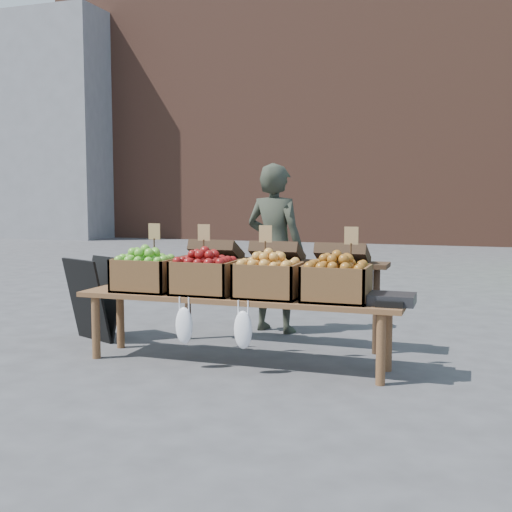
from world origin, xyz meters
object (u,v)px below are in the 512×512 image
(crate_red_apples, at_px, (268,280))
(weighing_scale, at_px, (392,299))
(vendor, at_px, (275,248))
(display_bench, at_px, (236,330))
(chalkboard_sign, at_px, (95,298))
(back_table, at_px, (277,290))
(crate_golden_apples, at_px, (146,275))
(crate_russet_pears, at_px, (205,277))
(crate_green_apples, at_px, (336,283))

(crate_red_apples, relative_size, weighing_scale, 1.47)
(vendor, bearing_deg, display_bench, 105.33)
(vendor, xyz_separation_m, chalkboard_sign, (-1.52, -0.92, -0.45))
(back_table, height_order, weighing_scale, back_table)
(back_table, height_order, display_bench, back_table)
(chalkboard_sign, height_order, back_table, back_table)
(vendor, bearing_deg, weighing_scale, 146.88)
(crate_golden_apples, bearing_deg, crate_red_apples, 0.00)
(crate_red_apples, bearing_deg, crate_golden_apples, 180.00)
(crate_golden_apples, height_order, weighing_scale, crate_golden_apples)
(back_table, height_order, crate_russet_pears, back_table)
(display_bench, xyz_separation_m, crate_red_apples, (0.27, 0.00, 0.42))
(back_table, height_order, crate_red_apples, back_table)
(crate_green_apples, bearing_deg, back_table, 133.91)
(back_table, xyz_separation_m, crate_green_apples, (0.69, -0.72, 0.19))
(vendor, bearing_deg, back_table, 121.06)
(crate_golden_apples, bearing_deg, back_table, 36.96)
(crate_golden_apples, relative_size, crate_red_apples, 1.00)
(display_bench, relative_size, crate_red_apples, 5.40)
(back_table, relative_size, crate_russet_pears, 4.20)
(crate_russet_pears, distance_m, crate_red_apples, 0.55)
(chalkboard_sign, height_order, display_bench, chalkboard_sign)
(crate_russet_pears, xyz_separation_m, crate_red_apples, (0.55, 0.00, 0.00))
(vendor, height_order, chalkboard_sign, vendor)
(crate_russet_pears, bearing_deg, display_bench, 0.00)
(crate_red_apples, height_order, weighing_scale, crate_red_apples)
(back_table, xyz_separation_m, crate_golden_apples, (-0.96, -0.72, 0.19))
(chalkboard_sign, distance_m, crate_russet_pears, 1.42)
(crate_green_apples, height_order, weighing_scale, crate_green_apples)
(chalkboard_sign, distance_m, crate_golden_apples, 0.93)
(display_bench, bearing_deg, weighing_scale, 0.00)
(chalkboard_sign, bearing_deg, crate_red_apples, 11.16)
(vendor, xyz_separation_m, display_bench, (0.08, -1.33, -0.56))
(crate_green_apples, bearing_deg, display_bench, 180.00)
(display_bench, distance_m, weighing_scale, 1.29)
(chalkboard_sign, bearing_deg, crate_golden_apples, -4.42)
(crate_red_apples, distance_m, weighing_scale, 0.98)
(vendor, height_order, crate_russet_pears, vendor)
(crate_golden_apples, xyz_separation_m, crate_red_apples, (1.10, 0.00, 0.00))
(display_bench, xyz_separation_m, crate_russet_pears, (-0.28, 0.00, 0.42))
(chalkboard_sign, xyz_separation_m, back_table, (1.73, 0.31, 0.12))
(chalkboard_sign, relative_size, crate_russet_pears, 1.60)
(display_bench, xyz_separation_m, crate_green_apples, (0.82, 0.00, 0.42))
(crate_russet_pears, bearing_deg, crate_green_apples, 0.00)
(chalkboard_sign, bearing_deg, crate_russet_pears, 6.29)
(back_table, bearing_deg, chalkboard_sign, -169.92)
(crate_red_apples, bearing_deg, crate_russet_pears, 180.00)
(back_table, bearing_deg, weighing_scale, -32.78)
(chalkboard_sign, bearing_deg, back_table, 33.63)
(vendor, height_order, weighing_scale, vendor)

